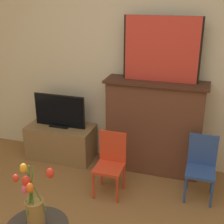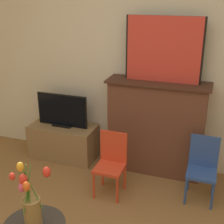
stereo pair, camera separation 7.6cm
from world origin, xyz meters
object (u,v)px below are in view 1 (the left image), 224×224
at_px(tv_monitor, 59,111).
at_px(vase_tulips, 34,205).
at_px(painting, 161,49).
at_px(chair_blue, 201,164).
at_px(chair_red, 111,160).

height_order(tv_monitor, vase_tulips, vase_tulips).
xyz_separation_m(painting, chair_blue, (0.52, -0.37, -1.06)).
relative_size(tv_monitor, chair_red, 0.99).
xyz_separation_m(tv_monitor, chair_blue, (1.71, -0.31, -0.26)).
xyz_separation_m(chair_red, chair_blue, (0.90, 0.21, 0.00)).
height_order(tv_monitor, chair_blue, tv_monitor).
bearing_deg(chair_blue, vase_tulips, -127.71).
bearing_deg(tv_monitor, chair_blue, -10.10).
bearing_deg(tv_monitor, vase_tulips, -69.07).
distance_m(chair_blue, vase_tulips, 1.77).
relative_size(tv_monitor, chair_blue, 0.99).
height_order(painting, vase_tulips, painting).
xyz_separation_m(painting, vase_tulips, (-0.54, -1.75, -0.79)).
bearing_deg(chair_red, chair_blue, 12.94).
relative_size(tv_monitor, vase_tulips, 1.23).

